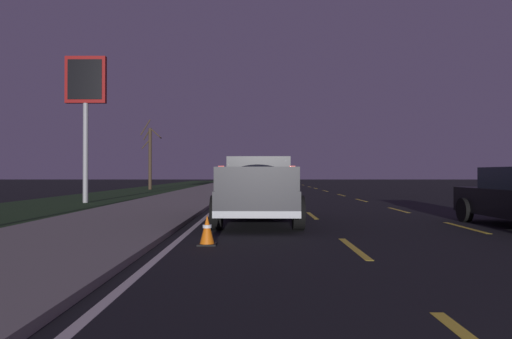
% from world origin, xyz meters
% --- Properties ---
extents(ground, '(144.00, 144.00, 0.00)m').
position_xyz_m(ground, '(27.00, 0.00, 0.00)').
color(ground, black).
extents(sidewalk_shoulder, '(108.00, 4.00, 0.12)m').
position_xyz_m(sidewalk_shoulder, '(27.00, 7.45, 0.06)').
color(sidewalk_shoulder, gray).
rests_on(sidewalk_shoulder, ground).
extents(grass_verge, '(108.00, 6.00, 0.01)m').
position_xyz_m(grass_verge, '(27.00, 12.45, 0.00)').
color(grass_verge, '#1E3819').
rests_on(grass_verge, ground).
extents(lane_markings, '(108.00, 7.04, 0.01)m').
position_xyz_m(lane_markings, '(29.95, 3.07, 0.00)').
color(lane_markings, yellow).
rests_on(lane_markings, ground).
extents(pickup_truck, '(5.45, 2.34, 1.87)m').
position_xyz_m(pickup_truck, '(11.99, 3.50, 0.98)').
color(pickup_truck, '#232328').
rests_on(pickup_truck, ground).
extents(sedan_tan, '(4.42, 2.05, 1.54)m').
position_xyz_m(sedan_tan, '(34.44, 3.71, 0.78)').
color(sedan_tan, '#9E845B').
rests_on(sedan_tan, ground).
extents(gas_price_sign, '(0.27, 1.90, 6.87)m').
position_xyz_m(gas_price_sign, '(20.20, 11.59, 5.16)').
color(gas_price_sign, '#99999E').
rests_on(gas_price_sign, ground).
extents(bare_tree_far, '(0.89, 1.82, 5.99)m').
position_xyz_m(bare_tree_far, '(37.52, 12.72, 2.85)').
color(bare_tree_far, '#423323').
rests_on(bare_tree_far, ground).
extents(traffic_cone_near, '(0.36, 0.36, 0.58)m').
position_xyz_m(traffic_cone_near, '(7.79, 4.49, 0.28)').
color(traffic_cone_near, black).
rests_on(traffic_cone_near, ground).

